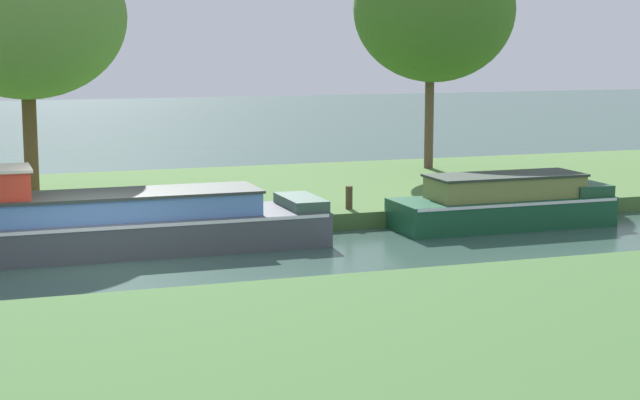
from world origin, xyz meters
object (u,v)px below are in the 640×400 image
forest_narrowboat (505,203)px  willow_tree_centre (26,17)px  slate_barge (114,225)px  willow_tree_right (435,10)px  mooring_post_near (349,198)px

forest_narrowboat → willow_tree_centre: bearing=151.4°
slate_barge → willow_tree_right: size_ratio=1.26×
forest_narrowboat → willow_tree_centre: (-10.80, 5.90, 4.56)m
mooring_post_near → willow_tree_centre: bearing=148.4°
slate_barge → forest_narrowboat: 9.50m
willow_tree_centre → mooring_post_near: bearing=-31.6°
willow_tree_right → mooring_post_near: (-5.36, -6.55, -4.79)m
slate_barge → forest_narrowboat: (9.50, -0.00, -0.03)m
willow_tree_centre → willow_tree_right: size_ratio=0.93×
forest_narrowboat → willow_tree_right: bearing=77.3°
slate_barge → forest_narrowboat: slate_barge is taller
slate_barge → mooring_post_near: slate_barge is taller
willow_tree_right → mooring_post_near: size_ratio=12.92×
forest_narrowboat → mooring_post_near: forest_narrowboat is taller
slate_barge → willow_tree_right: willow_tree_right is taller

